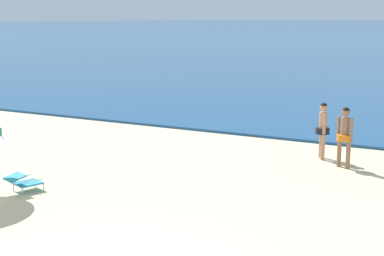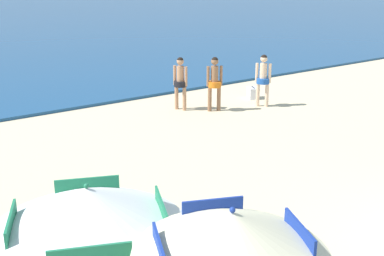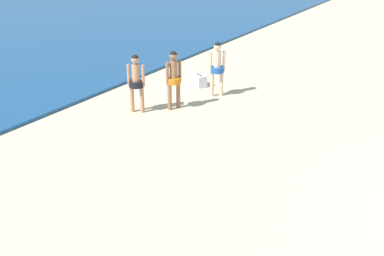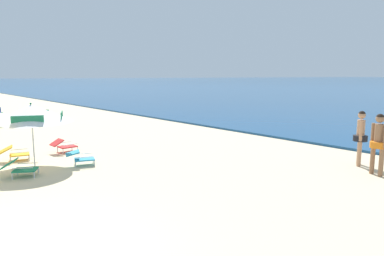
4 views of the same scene
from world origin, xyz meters
name	(u,v)px [view 2 (image 2 of 4)]	position (x,y,z in m)	size (l,w,h in m)	color
beach_umbrella_striped_main	(88,209)	(-5.76, 2.31, 1.67)	(3.42, 3.42, 2.01)	silver
beach_umbrella_striped_second	(232,234)	(-5.02, 0.52, 1.95)	(2.53, 2.53, 2.24)	silver
lounge_chair_under_umbrella	(117,247)	(-4.88, 3.44, 0.28)	(0.78, 0.98, 0.49)	teal
person_standing_near_shore	(263,77)	(3.35, 8.99, 1.02)	(0.43, 0.43, 1.76)	beige
person_standing_beside	(180,80)	(0.86, 10.23, 1.01)	(0.43, 0.48, 1.75)	tan
person_wading_in	(215,80)	(1.69, 9.48, 1.03)	(0.50, 0.44, 1.78)	#8C6042
cooler_box	(253,93)	(3.82, 9.96, 0.20)	(0.53, 0.60, 0.43)	white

